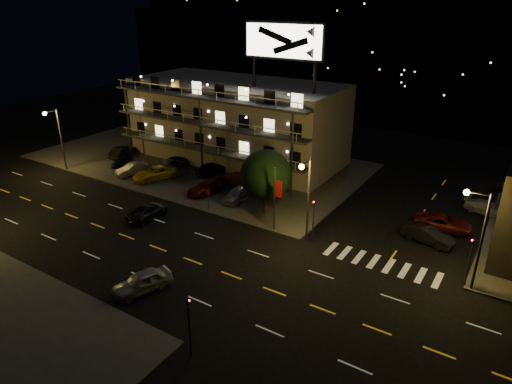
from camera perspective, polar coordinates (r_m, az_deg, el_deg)
The scene contains 28 objects.
ground at distance 40.46m, azimuth -10.10°, elevation -7.69°, with size 140.00×140.00×0.00m, color black.
curb_nw at distance 62.53m, azimuth -7.40°, elevation 3.91°, with size 44.00×24.00×0.15m, color #333331.
motel at distance 61.58m, azimuth -2.38°, elevation 8.91°, with size 28.00×13.80×18.10m.
hill_backdrop at distance 98.92m, azimuth 15.38°, elevation 17.23°, with size 120.00×25.00×24.00m.
streetlight_nw at distance 62.12m, azimuth -23.55°, elevation 6.75°, with size 0.44×1.92×8.00m.
streetlight_nc at distance 39.70m, azimuth 6.37°, elevation -0.05°, with size 0.44×1.92×8.00m.
streetlight_ne at distance 36.80m, azimuth 26.00°, elevation -4.38°, with size 1.92×0.44×8.00m.
signal_nw at distance 40.96m, azimuth 7.20°, elevation -3.01°, with size 0.20×0.27×4.60m.
signal_sw at distance 28.80m, azimuth -8.37°, elevation -15.70°, with size 0.20×0.27×4.60m.
signal_ne at distance 38.06m, azimuth 25.21°, elevation -7.41°, with size 0.27×0.20×4.60m.
banner_north at distance 42.15m, azimuth 2.42°, elevation -0.76°, with size 0.83×0.16×6.40m.
stop_sign at distance 47.18m, azimuth -6.01°, elevation -0.44°, with size 0.91×0.11×2.61m.
tree at distance 45.25m, azimuth 1.18°, elevation 1.96°, with size 5.34×5.14×6.72m.
lot_car_0 at distance 62.28m, azimuth -16.44°, elevation 3.72°, with size 1.44×3.58×1.22m, color black.
lot_car_1 at distance 58.79m, azimuth -15.22°, elevation 2.80°, with size 1.46×4.20×1.38m, color #9C9DA2.
lot_car_2 at distance 56.52m, azimuth -12.47°, elevation 2.32°, with size 2.52×5.46×1.52m, color gold.
lot_car_3 at distance 51.54m, azimuth -6.17°, elevation 0.64°, with size 2.02×4.96×1.44m, color #59160C.
lot_car_4 at distance 49.33m, azimuth -2.26°, elevation -0.28°, with size 1.75×4.35×1.48m, color #9C9DA2.
lot_car_5 at distance 65.72m, azimuth -16.34°, elevation 4.85°, with size 1.54×4.43×1.46m, color black.
lot_car_6 at distance 60.57m, azimuth -10.04°, elevation 3.80°, with size 2.07×4.49×1.25m, color black.
lot_car_7 at distance 59.98m, azimuth -10.41°, elevation 3.57°, with size 1.73×4.25×1.23m, color #9C9DA2.
lot_car_8 at distance 57.05m, azimuth -5.51°, elevation 2.98°, with size 1.80×4.49×1.53m, color black.
lot_car_9 at distance 54.24m, azimuth -2.00°, elevation 1.82°, with size 1.30×3.74×1.23m, color #59160C.
side_car_0 at distance 44.15m, azimuth 20.69°, elevation -5.04°, with size 1.60×4.59×1.51m, color black.
side_car_1 at distance 47.06m, azimuth 22.34°, elevation -3.56°, with size 2.43×5.26×1.46m, color #59160C.
side_car_2 at distance 52.37m, azimuth 26.97°, elevation -1.79°, with size 1.82×4.47×1.30m, color #9C9DA2.
road_car_east at distance 36.05m, azimuth -14.05°, elevation -10.83°, with size 1.82×4.54×1.55m, color #9C9DA2.
road_car_west at distance 47.24m, azimuth -13.36°, elevation -2.35°, with size 2.19×4.74×1.32m, color black.
Camera 1 is at (24.34, -24.96, 20.54)m, focal length 32.00 mm.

